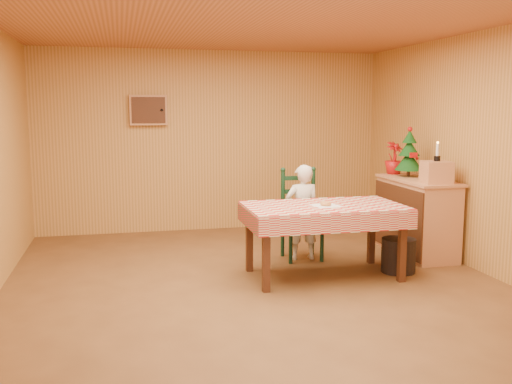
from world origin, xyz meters
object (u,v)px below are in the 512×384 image
(crate, at_px, (436,172))
(seated_child, at_px, (302,212))
(dining_table, at_px, (324,213))
(storage_bin, at_px, (398,255))
(christmas_tree, at_px, (409,154))
(ladder_chair, at_px, (301,216))
(shelf_unit, at_px, (416,217))

(crate, bearing_deg, seated_child, 160.80)
(dining_table, height_order, seated_child, seated_child)
(storage_bin, bearing_deg, christmas_tree, 57.86)
(seated_child, relative_size, crate, 3.75)
(dining_table, distance_m, seated_child, 0.74)
(ladder_chair, relative_size, christmas_tree, 1.74)
(dining_table, distance_m, ladder_chair, 0.81)
(christmas_tree, relative_size, storage_bin, 1.67)
(dining_table, xyz_separation_m, storage_bin, (0.85, -0.04, -0.50))
(ladder_chair, height_order, christmas_tree, christmas_tree)
(ladder_chair, bearing_deg, shelf_unit, -6.24)
(christmas_tree, bearing_deg, ladder_chair, -176.25)
(seated_child, bearing_deg, dining_table, 90.00)
(shelf_unit, relative_size, storage_bin, 3.35)
(ladder_chair, xyz_separation_m, storage_bin, (0.85, -0.83, -0.32))
(christmas_tree, distance_m, storage_bin, 1.49)
(christmas_tree, bearing_deg, crate, -90.00)
(dining_table, relative_size, ladder_chair, 1.53)
(seated_child, xyz_separation_m, crate, (1.43, -0.50, 0.49))
(seated_child, height_order, storage_bin, seated_child)
(ladder_chair, relative_size, storage_bin, 2.91)
(shelf_unit, height_order, storage_bin, shelf_unit)
(crate, bearing_deg, christmas_tree, 90.00)
(dining_table, xyz_separation_m, ladder_chair, (0.00, 0.79, -0.18))
(seated_child, distance_m, shelf_unit, 1.43)
(shelf_unit, xyz_separation_m, crate, (0.01, -0.40, 0.59))
(dining_table, bearing_deg, crate, 9.16)
(seated_child, height_order, christmas_tree, christmas_tree)
(crate, bearing_deg, ladder_chair, 158.80)
(ladder_chair, xyz_separation_m, shelf_unit, (1.42, -0.16, -0.04))
(ladder_chair, relative_size, seated_child, 0.96)
(seated_child, bearing_deg, crate, 160.80)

